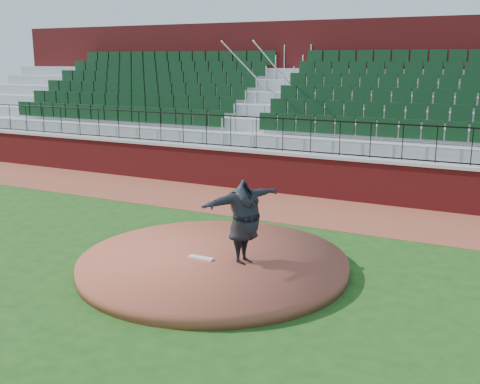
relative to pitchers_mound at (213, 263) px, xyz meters
name	(u,v)px	position (x,y,z in m)	size (l,w,h in m)	color
ground	(205,272)	(-0.07, -0.22, -0.12)	(90.00, 90.00, 0.00)	#1C4513
warning_track	(304,209)	(-0.07, 5.18, -0.12)	(34.00, 3.20, 0.01)	brown
field_wall	(324,178)	(-0.07, 6.78, 0.47)	(34.00, 0.35, 1.20)	maroon
wall_cap	(324,156)	(-0.07, 6.78, 1.12)	(34.00, 0.45, 0.10)	#B7B7B7
wall_railing	(325,138)	(-0.07, 6.78, 1.67)	(34.00, 0.05, 1.00)	black
seating_stands	(352,113)	(-0.07, 9.51, 2.18)	(34.00, 5.10, 4.60)	gray
concourse_wall	(374,95)	(-0.07, 12.31, 2.62)	(34.00, 0.50, 5.50)	maroon
pitchers_mound	(213,263)	(0.00, 0.00, 0.00)	(5.28, 5.28, 0.25)	brown
pitching_rubber	(201,258)	(-0.18, -0.17, 0.14)	(0.52, 0.13, 0.03)	white
pitcher	(244,222)	(0.67, 0.02, 0.94)	(1.99, 0.54, 1.62)	black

